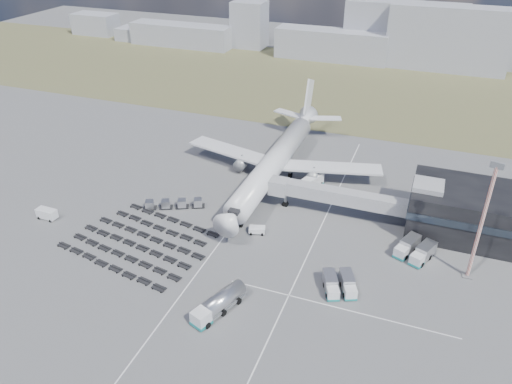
% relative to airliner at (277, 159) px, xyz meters
% --- Properties ---
extents(ground, '(420.00, 420.00, 0.00)m').
position_rel_airliner_xyz_m(ground, '(0.00, -32.38, -5.29)').
color(ground, '#565659').
rests_on(ground, ground).
extents(grass_strip, '(420.00, 90.00, 0.01)m').
position_rel_airliner_xyz_m(grass_strip, '(0.00, 77.62, -5.29)').
color(grass_strip, brown).
rests_on(grass_strip, ground).
extents(lane_markings, '(47.12, 110.00, 0.01)m').
position_rel_airliner_xyz_m(lane_markings, '(9.77, -29.38, -5.29)').
color(lane_markings, silver).
rests_on(lane_markings, ground).
extents(terminal, '(30.40, 16.40, 11.00)m').
position_rel_airliner_xyz_m(terminal, '(47.77, -8.41, -0.04)').
color(terminal, black).
rests_on(terminal, ground).
extents(jet_bridge, '(30.30, 3.80, 7.05)m').
position_rel_airliner_xyz_m(jet_bridge, '(15.90, -11.95, -0.24)').
color(jet_bridge, '#939399').
rests_on(jet_bridge, ground).
extents(airliner, '(51.59, 64.53, 17.62)m').
position_rel_airliner_xyz_m(airliner, '(0.00, 0.00, 0.00)').
color(airliner, silver).
rests_on(airliner, ground).
extents(skyline, '(304.06, 26.64, 25.13)m').
position_rel_airliner_xyz_m(skyline, '(28.10, 117.05, 4.56)').
color(skyline, '#92949F').
rests_on(skyline, ground).
extents(fuel_tanker, '(6.39, 11.26, 3.55)m').
position_rel_airliner_xyz_m(fuel_tanker, '(6.08, -48.41, -3.52)').
color(fuel_tanker, silver).
rests_on(fuel_tanker, ground).
extents(pushback_tug, '(3.70, 2.69, 1.49)m').
position_rel_airliner_xyz_m(pushback_tug, '(4.00, -24.38, -4.55)').
color(pushback_tug, silver).
rests_on(pushback_tug, ground).
extents(utility_van, '(4.55, 2.14, 2.39)m').
position_rel_airliner_xyz_m(utility_van, '(-41.11, -35.40, -4.10)').
color(utility_van, silver).
rests_on(utility_van, ground).
extents(catering_truck, '(4.68, 6.68, 2.84)m').
position_rel_airliner_xyz_m(catering_truck, '(9.80, -1.48, -3.84)').
color(catering_truck, silver).
rests_on(catering_truck, ground).
extents(service_trucks_near, '(7.32, 7.87, 2.54)m').
position_rel_airliner_xyz_m(service_trucks_near, '(23.99, -35.85, -3.91)').
color(service_trucks_near, silver).
rests_on(service_trucks_near, ground).
extents(service_trucks_far, '(7.98, 8.59, 2.78)m').
position_rel_airliner_xyz_m(service_trucks_far, '(35.68, -20.82, -3.78)').
color(service_trucks_far, silver).
rests_on(service_trucks_far, ground).
extents(uld_row, '(13.33, 7.48, 1.92)m').
position_rel_airliner_xyz_m(uld_row, '(-17.14, -21.76, -4.14)').
color(uld_row, black).
rests_on(uld_row, ground).
extents(baggage_dollies, '(30.25, 24.41, 0.64)m').
position_rel_airliner_xyz_m(baggage_dollies, '(-17.10, -35.94, -4.97)').
color(baggage_dollies, black).
rests_on(baggage_dollies, ground).
extents(floodlight_mast, '(2.27, 1.84, 23.77)m').
position_rel_airliner_xyz_m(floodlight_mast, '(45.57, -23.61, 6.62)').
color(floodlight_mast, '#AF331C').
rests_on(floodlight_mast, ground).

